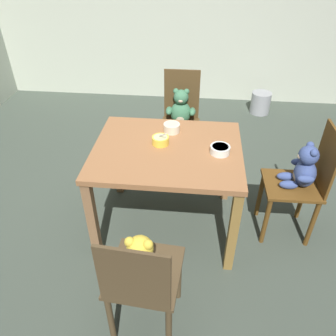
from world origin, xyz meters
TOP-DOWN VIEW (x-y plane):
  - ground_plane at (0.00, 0.00)m, footprint 5.20×5.20m
  - dining_table at (0.00, 0.00)m, footprint 1.04×0.85m
  - teddy_chair_near_right at (0.98, 0.04)m, footprint 0.40×0.37m
  - teddy_chair_far_center at (0.04, 0.88)m, footprint 0.37×0.38m
  - teddy_chair_near_front at (-0.04, -0.88)m, footprint 0.42×0.44m
  - porridge_bowl_cream_far_center at (0.01, 0.24)m, footprint 0.12×0.12m
  - porridge_bowl_white_near_right at (0.36, -0.02)m, footprint 0.14×0.14m
  - porridge_bowl_yellow_center at (-0.05, 0.05)m, footprint 0.12×0.12m
  - metal_pail at (1.00, 2.15)m, footprint 0.25×0.25m

SIDE VIEW (x-z plane):
  - ground_plane at x=0.00m, z-range -0.04..0.00m
  - metal_pail at x=1.00m, z-range 0.00..0.27m
  - teddy_chair_near_front at x=-0.04m, z-range 0.11..0.97m
  - teddy_chair_near_right at x=0.98m, z-range 0.09..1.02m
  - teddy_chair_far_center at x=0.04m, z-range 0.08..1.04m
  - dining_table at x=0.00m, z-range 0.27..1.01m
  - porridge_bowl_white_near_right at x=0.36m, z-range 0.75..0.80m
  - porridge_bowl_yellow_center at x=-0.05m, z-range 0.72..0.84m
  - porridge_bowl_cream_far_center at x=0.01m, z-range 0.75..0.81m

